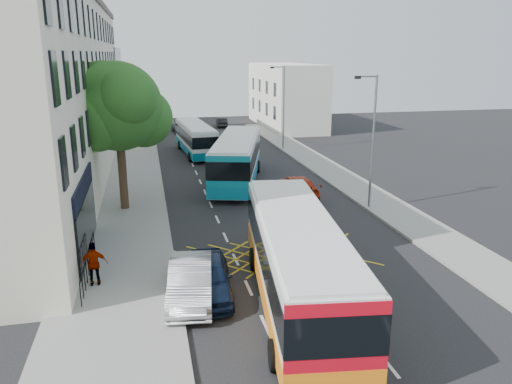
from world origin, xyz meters
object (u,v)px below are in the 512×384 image
motorbike (349,340)px  parked_car_blue (208,277)px  bus_mid (237,159)px  distant_car_dark (222,122)px  bus_far (196,138)px  pedestrian_far (94,264)px  lamp_far (283,103)px  street_tree (118,107)px  bus_near (297,260)px  distant_car_grey (182,127)px  lamp_near (372,135)px  parked_car_silver (191,281)px  distant_car_silver (247,134)px  red_hatchback (296,187)px

motorbike → parked_car_blue: size_ratio=0.46×
bus_mid → distant_car_dark: size_ratio=3.42×
bus_far → pedestrian_far: bearing=-108.5°
lamp_far → distant_car_dark: (-3.46, 17.16, -4.02)m
street_tree → pedestrian_far: size_ratio=4.77×
parked_car_blue → pedestrian_far: size_ratio=2.49×
bus_near → distant_car_grey: (-1.03, 44.45, -1.18)m
lamp_near → distant_car_dark: size_ratio=2.20×
lamp_near → pedestrian_far: lamp_near is taller
motorbike → distant_car_grey: (-1.43, 48.59, -0.25)m
distant_car_dark → pedestrian_far: 46.41m
lamp_near → bus_mid: bearing=129.3°
bus_near → bus_mid: size_ratio=1.00×
bus_near → bus_far: bus_near is taller
parked_car_silver → pedestrian_far: (-3.74, 1.82, 0.29)m
bus_far → motorbike: 34.70m
lamp_near → motorbike: bearing=-116.6°
street_tree → bus_mid: street_tree is taller
bus_far → distant_car_silver: (6.33, 6.40, -0.85)m
distant_car_grey → distant_car_dark: distant_car_grey is taller
distant_car_grey → pedestrian_far: 41.93m
lamp_near → bus_mid: 10.98m
lamp_near → red_hatchback: 6.35m
bus_mid → parked_car_silver: (-5.07, -17.67, -1.02)m
bus_mid → pedestrian_far: (-8.82, -15.85, -0.72)m
lamp_far → distant_car_grey: bearing=122.9°
distant_car_silver → street_tree: bearing=54.4°
motorbike → distant_car_dark: motorbike is taller
bus_near → distant_car_dark: 48.08m
parked_car_blue → bus_near: bearing=-19.4°
distant_car_silver → red_hatchback: bearing=79.3°
distant_car_grey → bus_far: bearing=-93.2°
bus_far → distant_car_silver: bearing=41.0°
bus_far → bus_mid: bearing=-85.1°
distant_car_silver → distant_car_dark: (-1.19, 10.93, -0.07)m
distant_car_grey → lamp_near: bearing=-79.6°
bus_near → pedestrian_far: size_ratio=6.75×
parked_car_silver → pedestrian_far: size_ratio=2.56×
lamp_near → parked_car_blue: lamp_near is taller
lamp_far → distant_car_dark: 17.96m
lamp_near → parked_car_silver: (-11.80, -9.47, -3.84)m
lamp_far → red_hatchback: bearing=-102.2°
street_tree → parked_car_blue: (3.61, -12.22, -5.51)m
distant_car_grey → street_tree: bearing=-105.0°
parked_car_silver → distant_car_grey: 43.31m
motorbike → distant_car_silver: size_ratio=0.54×
bus_mid → motorbike: size_ratio=5.88×
parked_car_blue → distant_car_dark: parked_car_blue is taller
lamp_far → distant_car_silver: 7.72m
red_hatchback → bus_mid: bearing=-58.8°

